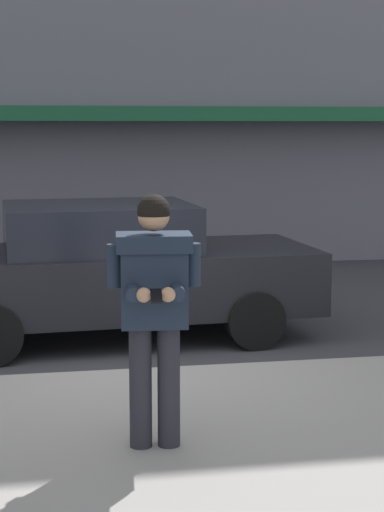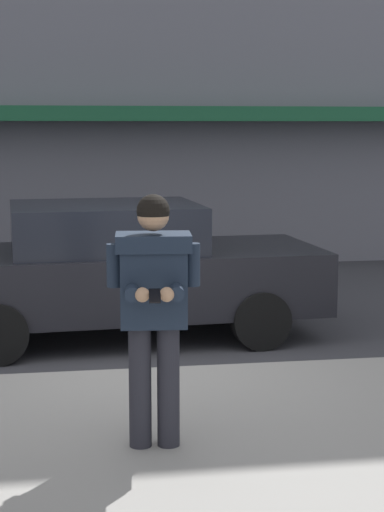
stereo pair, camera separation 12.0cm
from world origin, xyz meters
The scene contains 5 objects.
ground_plane centered at (0.00, 0.00, 0.00)m, with size 80.00×80.00×0.00m, color #333338.
sidewalk centered at (1.00, -2.85, 0.07)m, with size 32.00×5.30×0.14m, color gray.
curb_paint_line centered at (1.00, 0.05, 0.00)m, with size 28.00×0.12×0.01m, color silver.
parked_sedan_mid centered at (-0.02, 1.58, 0.79)m, with size 4.60×2.13×1.54m.
man_texting_on_phone centered at (-0.05, -2.19, 1.25)m, with size 0.65×0.61×1.81m.
Camera 1 is at (-0.83, -7.98, 2.41)m, focal length 60.00 mm.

